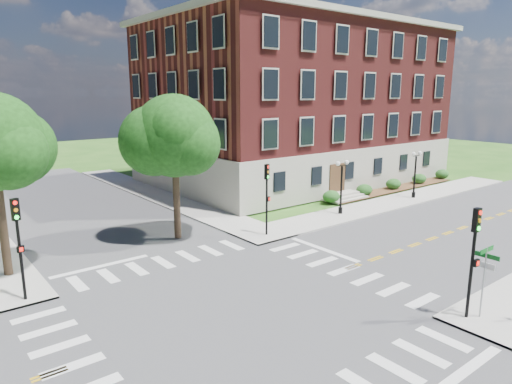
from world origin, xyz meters
TOP-DOWN VIEW (x-y plane):
  - ground at (0.00, 0.00)m, footprint 160.00×160.00m
  - road_ew at (0.00, 0.00)m, footprint 90.00×12.00m
  - road_ns at (0.00, 0.00)m, footprint 12.00×90.00m
  - sidewalk_ne at (15.38, 15.38)m, footprint 34.00×34.00m
  - crosswalk_east at (7.20, 0.00)m, footprint 2.20×10.20m
  - stop_bar_east at (8.80, 3.00)m, footprint 0.40×5.50m
  - main_building at (24.00, 21.99)m, footprint 30.60×22.40m
  - shrub_row at (27.00, 10.80)m, footprint 18.00×2.00m
  - tree_d at (2.77, 10.45)m, footprint 5.25×5.25m
  - traffic_signal_se at (7.06, -6.96)m, footprint 0.32×0.36m
  - traffic_signal_ne at (7.77, 7.27)m, footprint 0.38×0.45m
  - traffic_signal_nw at (-7.32, 6.62)m, footprint 0.37×0.43m
  - twin_lamp_west at (15.87, 7.88)m, footprint 1.36×0.36m
  - twin_lamp_east at (25.42, 7.52)m, footprint 1.36×0.36m
  - street_sign_pole at (7.55, -7.27)m, footprint 1.10×1.10m

SIDE VIEW (x-z plane):
  - ground at x=0.00m, z-range 0.00..0.00m
  - crosswalk_east at x=7.20m, z-range -0.01..0.01m
  - stop_bar_east at x=8.80m, z-range 0.00..0.00m
  - shrub_row at x=27.00m, z-range -0.65..0.65m
  - road_ew at x=0.00m, z-range 0.00..0.01m
  - road_ns at x=0.00m, z-range 0.00..0.01m
  - sidewalk_ne at x=15.38m, z-range 0.00..0.12m
  - street_sign_pole at x=7.55m, z-range 0.76..3.86m
  - twin_lamp_west at x=15.87m, z-range 0.41..4.64m
  - twin_lamp_east at x=25.42m, z-range 0.41..4.64m
  - traffic_signal_se at x=7.06m, z-range 0.79..5.59m
  - traffic_signal_ne at x=7.77m, z-range 0.79..5.59m
  - traffic_signal_nw at x=-7.32m, z-range 0.79..5.59m
  - tree_d at x=2.77m, z-range 2.14..11.47m
  - main_building at x=24.00m, z-range 0.09..16.59m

